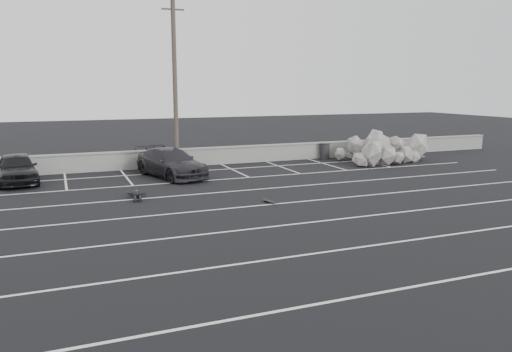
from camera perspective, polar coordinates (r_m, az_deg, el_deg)
name	(u,v)px	position (r m, az deg, el deg)	size (l,w,h in m)	color
ground	(235,231)	(16.60, -2.46, -6.29)	(120.00, 120.00, 0.00)	black
seawall	(155,159)	(29.79, -11.46, 1.96)	(50.00, 0.45, 1.06)	gray
stall_lines	(197,203)	(20.65, -6.75, -3.04)	(36.00, 20.05, 0.01)	silver
car_left	(17,168)	(27.22, -25.65, 0.82)	(1.77, 4.39, 1.50)	black
car_right	(171,163)	(26.66, -9.65, 1.49)	(2.08, 5.12, 1.49)	black
utility_pole	(175,84)	(28.94, -9.24, 10.29)	(1.27, 0.25, 9.52)	#4C4238
trash_bin	(325,151)	(33.20, 7.86, 2.87)	(0.73, 0.73, 1.04)	#272729
riprap_pile	(386,153)	(32.48, 14.63, 2.55)	(6.27, 4.33, 1.49)	#9A9790
person	(137,192)	(22.14, -13.45, -1.81)	(1.08, 2.20, 0.42)	black
skateboard	(270,201)	(20.46, 1.58, -2.92)	(0.35, 0.72, 0.08)	black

